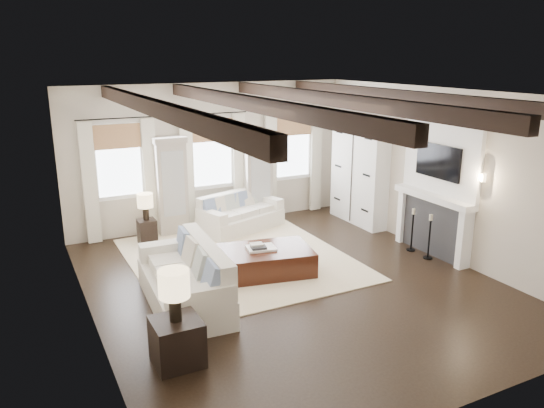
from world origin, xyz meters
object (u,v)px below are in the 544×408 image
ottoman (263,261)px  sofa_back (239,215)px  sofa_left (188,281)px  side_table_front (177,342)px  side_table_back (147,232)px

ottoman → sofa_back: bearing=87.0°
sofa_back → ottoman: (-0.63, -2.48, -0.11)m
sofa_left → side_table_front: sofa_left is taller
sofa_back → side_table_back: sofa_back is taller
sofa_left → ottoman: sofa_left is taller
side_table_back → sofa_back: bearing=1.6°
sofa_back → sofa_left: sofa_left is taller
sofa_back → side_table_front: bearing=-121.9°
ottoman → side_table_front: (-2.22, -2.10, 0.07)m
sofa_back → sofa_left: (-2.20, -3.05, 0.05)m
side_table_front → ottoman: bearing=43.4°
sofa_left → ottoman: 1.68m
sofa_back → ottoman: bearing=-104.2°
sofa_back → side_table_back: bearing=-178.4°
side_table_back → side_table_front: bearing=-99.5°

